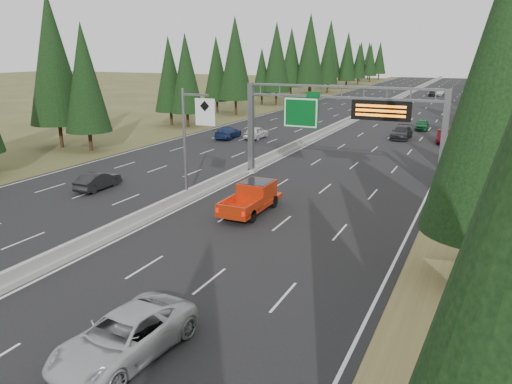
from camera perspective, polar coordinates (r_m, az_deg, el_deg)
road at (r=86.78m, az=12.32°, el=8.57°), size 32.00×260.00×0.08m
shoulder_right at (r=84.67m, az=24.21°, el=7.37°), size 3.60×260.00×0.06m
shoulder_left at (r=92.34m, az=1.37°, el=9.34°), size 3.60×260.00×0.06m
median_barrier at (r=86.73m, az=12.33°, el=8.81°), size 0.70×260.00×0.85m
sign_gantry at (r=40.53m, az=10.45°, el=8.14°), size 16.75×0.98×7.80m
hov_sign_pole at (r=34.85m, az=-7.41°, el=6.13°), size 2.80×0.50×8.00m
tree_row_left at (r=79.34m, az=-6.36°, el=14.79°), size 11.95×240.27×18.96m
silver_minivan at (r=18.77m, az=-14.83°, el=-15.69°), size 3.12×5.98×1.61m
red_pickup at (r=33.52m, az=-0.23°, el=-0.39°), size 2.13×5.96×1.94m
car_ahead_green at (r=72.33m, az=18.45°, el=7.31°), size 1.91×4.21×1.40m
car_ahead_dkred at (r=63.01m, az=20.71°, el=5.97°), size 1.72×4.47×1.45m
car_ahead_dkgrey at (r=64.18m, az=16.30°, el=6.54°), size 2.20×5.22×1.50m
car_ahead_white at (r=129.91m, az=20.11°, el=10.66°), size 2.61×5.62×1.56m
car_ahead_far at (r=127.51m, az=19.48°, el=10.59°), size 1.82×4.02×1.34m
car_onc_near at (r=40.80m, az=-17.63°, el=1.25°), size 1.63×4.21×1.37m
car_onc_blue at (r=62.00m, az=-3.23°, el=6.82°), size 2.50×5.17×1.45m
car_onc_white at (r=61.79m, az=0.04°, el=6.82°), size 1.84×4.37×1.48m
car_onc_far at (r=92.17m, az=5.55°, el=9.78°), size 2.62×5.63×1.56m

